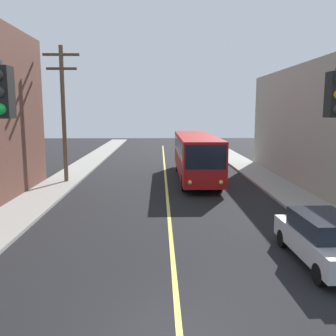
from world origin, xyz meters
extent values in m
cube|color=gray|center=(-7.25, 10.00, 0.07)|extent=(2.50, 90.00, 0.15)
cube|color=gray|center=(7.25, 10.00, 0.07)|extent=(2.50, 90.00, 0.15)
cube|color=#D8CC4C|center=(0.00, 15.00, 0.01)|extent=(0.16, 60.00, 0.01)
cube|color=black|center=(8.54, 14.15, 1.60)|extent=(0.06, 18.02, 1.30)
cube|color=black|center=(8.54, 14.15, 4.80)|extent=(0.06, 18.02, 1.30)
cube|color=maroon|center=(2.20, 19.26, 1.83)|extent=(2.57, 12.00, 2.75)
cube|color=black|center=(2.19, 13.28, 2.35)|extent=(2.35, 0.08, 1.40)
cube|color=black|center=(2.21, 25.24, 2.45)|extent=(2.30, 0.08, 1.10)
cube|color=black|center=(0.95, 19.26, 2.35)|extent=(0.08, 10.20, 1.10)
cube|color=black|center=(3.45, 19.26, 2.35)|extent=(0.08, 10.20, 1.10)
cube|color=orange|center=(2.19, 13.29, 2.95)|extent=(1.79, 0.06, 0.30)
sphere|color=#F9D872|center=(1.30, 13.24, 0.90)|extent=(0.24, 0.24, 0.24)
sphere|color=#F9D872|center=(3.08, 13.24, 0.90)|extent=(0.24, 0.24, 0.24)
cylinder|color=black|center=(1.07, 15.06, 0.50)|extent=(0.30, 1.00, 1.00)
cylinder|color=black|center=(3.32, 15.06, 0.50)|extent=(0.30, 1.00, 1.00)
cylinder|color=black|center=(1.08, 22.76, 0.50)|extent=(0.30, 1.00, 1.00)
cylinder|color=black|center=(3.33, 22.76, 0.50)|extent=(0.30, 1.00, 1.00)
cube|color=#B7B7BC|center=(4.91, 3.98, 0.67)|extent=(1.89, 4.44, 0.70)
cube|color=black|center=(4.91, 3.98, 1.32)|extent=(1.67, 2.50, 0.60)
cylinder|color=black|center=(4.14, 2.47, 0.32)|extent=(0.23, 0.64, 0.64)
cylinder|color=black|center=(4.08, 5.47, 0.32)|extent=(0.23, 0.64, 0.64)
cylinder|color=black|center=(5.68, 5.50, 0.32)|extent=(0.23, 0.64, 0.64)
cylinder|color=brown|center=(-6.91, 17.77, 4.68)|extent=(0.28, 0.28, 9.06)
cube|color=#4C3D2D|center=(-6.91, 17.77, 8.61)|extent=(2.40, 0.16, 0.16)
cube|color=#4C3D2D|center=(-6.91, 17.77, 7.71)|extent=(2.00, 0.16, 0.16)
cube|color=black|center=(-3.45, -0.01, 5.30)|extent=(0.32, 0.36, 1.00)
sphere|color=green|center=(-3.45, -0.20, 4.98)|extent=(0.22, 0.22, 0.22)
cube|color=black|center=(3.45, 0.86, 5.30)|extent=(0.32, 0.36, 1.00)
cylinder|color=red|center=(6.85, 7.46, 0.50)|extent=(0.26, 0.26, 0.70)
sphere|color=gold|center=(6.85, 7.46, 0.87)|extent=(0.24, 0.24, 0.24)
cylinder|color=red|center=(6.69, 7.46, 0.60)|extent=(0.12, 0.10, 0.10)
cylinder|color=red|center=(7.01, 7.46, 0.60)|extent=(0.12, 0.10, 0.10)
camera|label=1|loc=(-0.43, -7.30, 4.95)|focal=39.15mm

